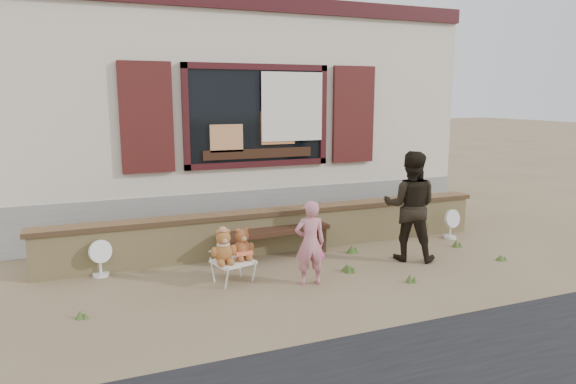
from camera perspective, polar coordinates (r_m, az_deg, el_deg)
name	(u,v)px	position (r m, az deg, el deg)	size (l,w,h in m)	color
ground	(304,270)	(7.20, 1.80, -8.67)	(80.00, 80.00, 0.00)	brown
shopfront	(220,114)	(11.07, -7.60, 8.55)	(8.04, 5.13, 4.00)	#C1B59C
brick_wall	(278,229)	(7.99, -1.07, -4.16)	(7.10, 0.36, 0.67)	tan
bench	(275,236)	(7.67, -1.42, -4.96)	(1.73, 0.55, 0.44)	black
folding_chair	(233,262)	(6.71, -6.11, -7.79)	(0.57, 0.53, 0.29)	silver
teddy_bear_left	(223,245)	(6.57, -7.22, -5.91)	(0.33, 0.29, 0.45)	brown
teddy_bear_right	(242,243)	(6.71, -5.12, -5.65)	(0.31, 0.27, 0.42)	brown
child	(310,243)	(6.54, 2.46, -5.67)	(0.40, 0.26, 1.09)	#D6808D
adult	(410,206)	(7.67, 13.42, -1.53)	(0.78, 0.61, 1.61)	black
fan_left	(100,258)	(7.34, -20.18, -6.88)	(0.32, 0.22, 0.50)	white
fan_right	(451,224)	(9.12, 17.63, -3.38)	(0.32, 0.21, 0.50)	silver
grass_tufts	(372,261)	(7.49, 9.32, -7.61)	(5.88, 1.54, 0.13)	#3E5823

